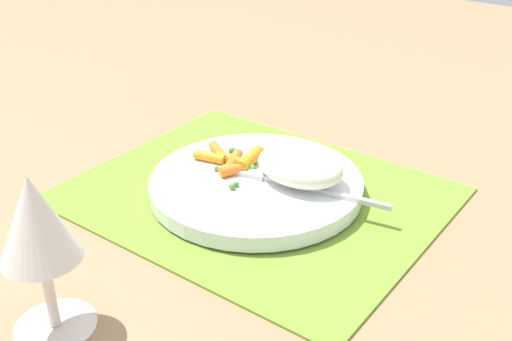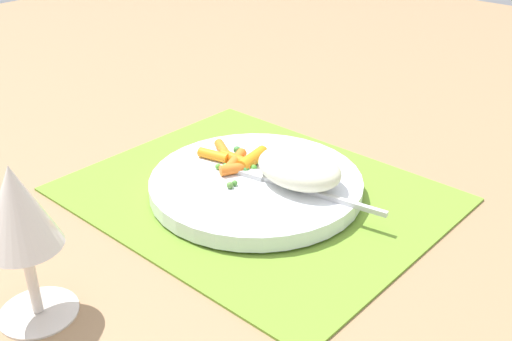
{
  "view_description": "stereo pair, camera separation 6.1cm",
  "coord_description": "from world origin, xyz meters",
  "px_view_note": "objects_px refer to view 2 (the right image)",
  "views": [
    {
      "loc": [
        -0.39,
        0.53,
        0.38
      ],
      "look_at": [
        0.0,
        0.0,
        0.03
      ],
      "focal_mm": 43.35,
      "sensor_mm": 36.0,
      "label": 1
    },
    {
      "loc": [
        -0.44,
        0.49,
        0.38
      ],
      "look_at": [
        0.0,
        0.0,
        0.03
      ],
      "focal_mm": 43.35,
      "sensor_mm": 36.0,
      "label": 2
    }
  ],
  "objects_px": {
    "plate": "(256,185)",
    "wine_glass": "(18,214)",
    "carrot_portion": "(235,159)",
    "fork": "(289,185)",
    "rice_mound": "(299,168)"
  },
  "relations": [
    {
      "from": "carrot_portion",
      "to": "wine_glass",
      "type": "distance_m",
      "value": 0.32
    },
    {
      "from": "rice_mound",
      "to": "carrot_portion",
      "type": "xyz_separation_m",
      "value": [
        0.09,
        0.01,
        -0.01
      ]
    },
    {
      "from": "carrot_portion",
      "to": "fork",
      "type": "height_order",
      "value": "carrot_portion"
    },
    {
      "from": "plate",
      "to": "fork",
      "type": "height_order",
      "value": "fork"
    },
    {
      "from": "rice_mound",
      "to": "wine_glass",
      "type": "bearing_deg",
      "value": 80.6
    },
    {
      "from": "rice_mound",
      "to": "carrot_portion",
      "type": "bearing_deg",
      "value": 8.32
    },
    {
      "from": "wine_glass",
      "to": "carrot_portion",
      "type": "bearing_deg",
      "value": -82.72
    },
    {
      "from": "carrot_portion",
      "to": "rice_mound",
      "type": "bearing_deg",
      "value": -171.68
    },
    {
      "from": "plate",
      "to": "fork",
      "type": "distance_m",
      "value": 0.05
    },
    {
      "from": "rice_mound",
      "to": "wine_glass",
      "type": "distance_m",
      "value": 0.33
    },
    {
      "from": "plate",
      "to": "wine_glass",
      "type": "relative_size",
      "value": 1.68
    },
    {
      "from": "carrot_portion",
      "to": "wine_glass",
      "type": "xyz_separation_m",
      "value": [
        -0.04,
        0.3,
        0.08
      ]
    },
    {
      "from": "plate",
      "to": "carrot_portion",
      "type": "bearing_deg",
      "value": -13.06
    },
    {
      "from": "fork",
      "to": "wine_glass",
      "type": "bearing_deg",
      "value": 80.52
    },
    {
      "from": "rice_mound",
      "to": "wine_glass",
      "type": "height_order",
      "value": "wine_glass"
    }
  ]
}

